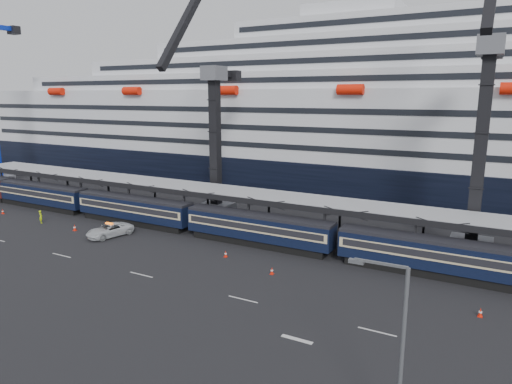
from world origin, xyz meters
TOP-DOWN VIEW (x-y plane):
  - ground at (0.00, 0.00)m, footprint 260.00×260.00m
  - lane_markings at (8.15, -5.23)m, footprint 111.00×4.27m
  - train at (-4.65, 10.00)m, footprint 133.05×3.00m
  - canopy at (0.00, 14.00)m, footprint 130.00×6.25m
  - cruise_ship at (-1.08, 45.99)m, footprint 214.09×28.84m
  - crane_dark_near at (-20.00, 18.59)m, footprint 4.50×17.75m
  - crane_dark_mid at (15.00, 17.59)m, footprint 4.50×18.24m
  - pickup_truck at (-26.60, 3.94)m, footprint 4.20×6.51m
  - worker at (-39.96, 3.79)m, footprint 0.81×0.72m
  - street_lamp at (13.47, -15.31)m, footprint 3.01×0.30m
  - traffic_cone_a at (-49.80, 4.36)m, footprint 0.40×0.40m
  - traffic_cone_b at (-32.73, 3.53)m, footprint 0.43×0.43m
  - traffic_cone_c at (-9.24, 4.55)m, footprint 0.38×0.38m
  - traffic_cone_d at (-2.37, 2.52)m, footprint 0.38×0.38m
  - traffic_cone_e at (16.85, 2.54)m, footprint 0.39×0.39m

SIDE VIEW (x-z plane):
  - ground at x=0.00m, z-range 0.00..0.00m
  - lane_markings at x=8.15m, z-range 0.00..0.02m
  - traffic_cone_c at x=-9.24m, z-range 0.00..0.75m
  - traffic_cone_d at x=-2.37m, z-range 0.00..0.75m
  - traffic_cone_e at x=16.85m, z-range -0.01..0.78m
  - traffic_cone_a at x=-49.80m, z-range -0.01..0.79m
  - traffic_cone_b at x=-32.73m, z-range -0.01..0.85m
  - pickup_truck at x=-26.60m, z-range 0.00..1.67m
  - worker at x=-39.96m, z-range 0.00..1.87m
  - train at x=-4.65m, z-range 0.18..4.23m
  - canopy at x=0.00m, z-range 2.49..8.01m
  - street_lamp at x=13.47m, z-range 0.72..10.63m
  - crane_dark_near at x=-20.00m, z-range -5.61..29.47m
  - cruise_ship at x=-1.08m, z-range -4.66..29.34m
  - crane_dark_mid at x=15.00m, z-range -6.46..33.18m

